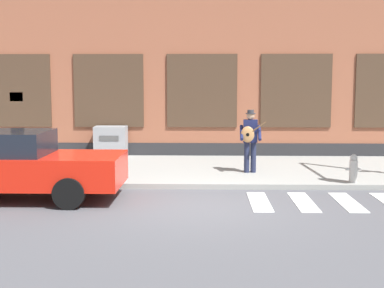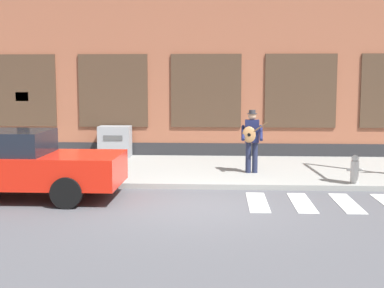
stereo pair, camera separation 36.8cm
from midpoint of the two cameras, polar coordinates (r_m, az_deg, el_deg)
The scene contains 8 objects.
ground_plane at distance 11.27m, azimuth -0.14°, elevation -6.73°, with size 160.00×160.00×0.00m, color #4C4C51.
sidewalk at distance 15.47m, azimuth 0.31°, elevation -2.76°, with size 28.00×5.01×0.13m.
building_backdrop at distance 19.76m, azimuth 0.58°, elevation 8.09°, with size 28.00×4.06×6.17m.
crosswalk at distance 12.23m, azimuth 17.60°, elevation -5.95°, with size 5.20×1.90×0.01m.
red_car at distance 12.52m, azimuth -19.04°, elevation -2.15°, with size 4.60×1.99×1.53m.
busker at distance 14.55m, azimuth 5.48°, elevation 0.72°, with size 0.71×0.53×1.71m.
utility_box at distance 17.73m, azimuth -9.24°, elevation 0.24°, with size 1.04×0.67×1.01m.
fire_hydrant at distance 13.72m, azimuth 16.11°, elevation -2.53°, with size 0.38×0.20×0.70m.
Camera 1 is at (0.12, -10.96, 2.64)m, focal length 50.00 mm.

